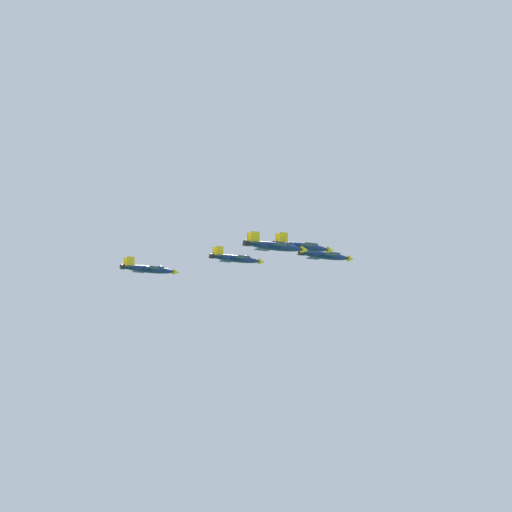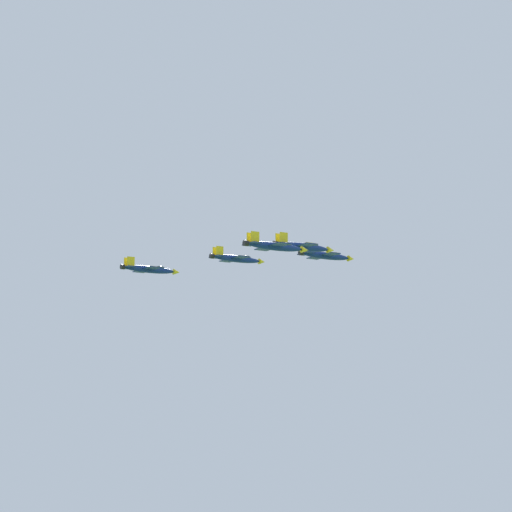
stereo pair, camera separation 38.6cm
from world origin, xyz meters
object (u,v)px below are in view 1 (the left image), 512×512
at_px(jet_left_wingman, 237,259).
at_px(jet_right_outer, 275,246).
at_px(jet_right_wingman, 303,247).
at_px(jet_left_outer, 149,269).
at_px(jet_lead, 326,256).

distance_m(jet_left_wingman, jet_right_outer, 40.97).
height_order(jet_right_wingman, jet_right_outer, jet_right_wingman).
xyz_separation_m(jet_right_wingman, jet_left_outer, (38.42, 13.43, -0.57)).
relative_size(jet_lead, jet_right_wingman, 1.00).
height_order(jet_right_wingman, jet_left_outer, jet_right_wingman).
distance_m(jet_lead, jet_right_outer, 39.31).
xyz_separation_m(jet_left_wingman, jet_right_wingman, (-25.24, 0.95, -1.32)).
bearing_deg(jet_right_wingman, jet_left_wingman, 90.96).
relative_size(jet_left_outer, jet_right_outer, 1.05).
distance_m(jet_lead, jet_right_wingman, 19.56).
bearing_deg(jet_left_wingman, jet_lead, -41.08).
distance_m(jet_left_outer, jet_right_outer, 50.60).
bearing_deg(jet_left_wingman, jet_left_outer, 138.92).
relative_size(jet_right_wingman, jet_right_outer, 1.06).
height_order(jet_left_wingman, jet_right_wingman, jet_left_wingman).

